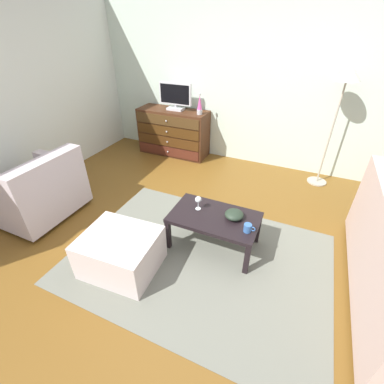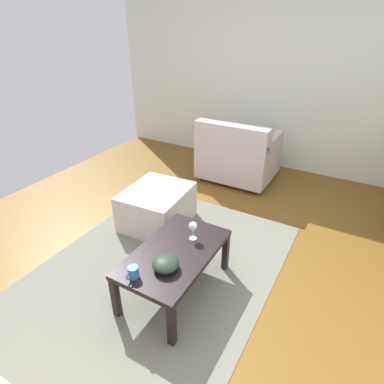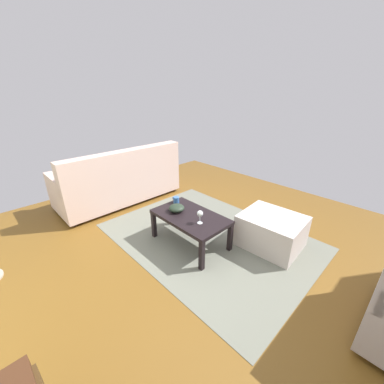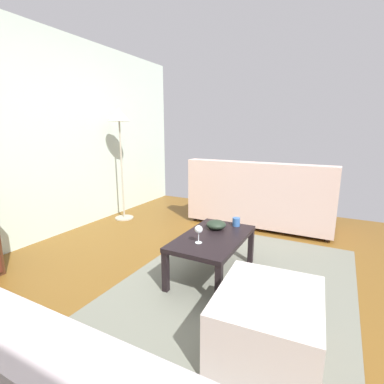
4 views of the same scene
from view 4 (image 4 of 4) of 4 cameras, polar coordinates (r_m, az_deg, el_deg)
name	(u,v)px [view 4 (image 4 of 4)]	position (r m, az deg, el deg)	size (l,w,h in m)	color
ground_plane	(207,293)	(2.60, 2.96, -19.65)	(5.78, 5.20, 0.05)	brown
wall_accent_rear	(21,137)	(3.84, -31.21, 9.49)	(5.78, 0.12, 2.55)	silver
area_rug	(237,285)	(2.68, 8.94, -17.98)	(2.60, 1.90, 0.01)	slate
coffee_table	(213,241)	(2.66, 4.18, -9.82)	(0.92, 0.54, 0.40)	black
wine_glass	(199,230)	(2.45, 1.34, -7.66)	(0.07, 0.07, 0.16)	silver
mug	(236,222)	(2.93, 8.91, -5.93)	(0.11, 0.08, 0.08)	#3460A1
bowl_decorative	(216,225)	(2.81, 4.88, -6.55)	(0.19, 0.19, 0.09)	#212E22
couch_large	(260,201)	(4.21, 13.58, -1.71)	(0.85, 1.99, 0.93)	#332319
ottoman	(268,324)	(1.95, 14.97, -24.20)	(0.70, 0.60, 0.40)	beige
standing_lamp	(119,126)	(4.37, -14.40, 12.83)	(0.32, 0.32, 1.66)	#A59E8C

